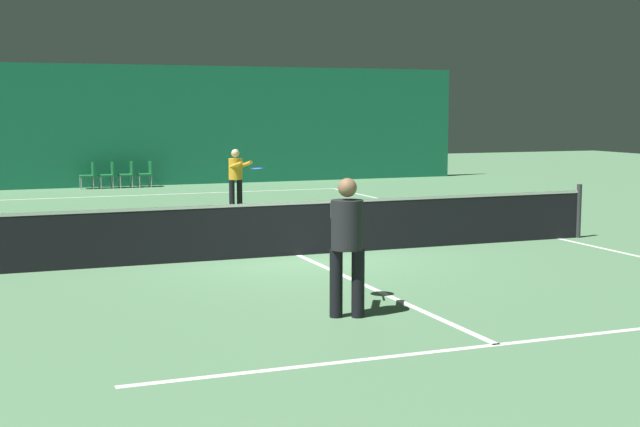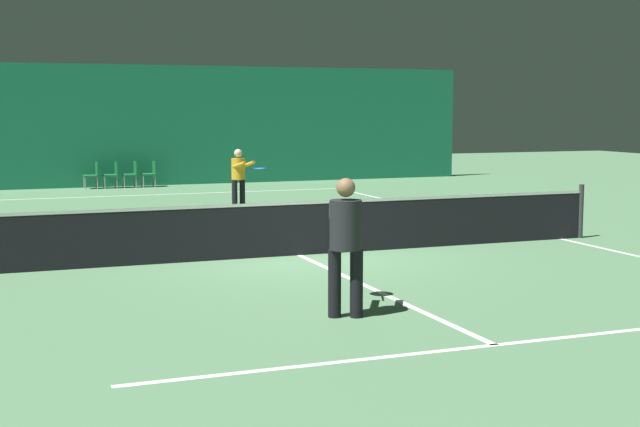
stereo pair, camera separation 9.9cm
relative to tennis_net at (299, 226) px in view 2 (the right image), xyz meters
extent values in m
plane|color=#56845B|center=(0.00, 0.00, -0.51)|extent=(60.00, 60.00, 0.00)
cube|color=#196B4C|center=(0.00, 15.18, 1.49)|extent=(23.00, 0.12, 3.99)
cube|color=white|center=(0.00, 11.90, -0.51)|extent=(11.00, 0.10, 0.00)
cube|color=white|center=(0.00, 6.40, -0.51)|extent=(8.25, 0.10, 0.00)
cube|color=white|center=(0.00, -6.40, -0.51)|extent=(8.25, 0.10, 0.00)
cube|color=white|center=(5.50, 0.00, -0.51)|extent=(0.10, 23.80, 0.00)
cube|color=white|center=(0.00, 0.00, -0.51)|extent=(0.10, 12.80, 0.00)
cube|color=black|center=(0.00, 0.00, -0.04)|extent=(11.90, 0.02, 0.95)
cube|color=white|center=(0.00, 0.00, 0.41)|extent=(11.90, 0.02, 0.05)
cylinder|color=#333338|center=(5.95, 0.00, 0.02)|extent=(0.10, 0.10, 1.07)
cylinder|color=black|center=(-1.15, -4.55, -0.09)|extent=(0.21, 0.21, 0.85)
cylinder|color=black|center=(-0.90, -4.65, -0.09)|extent=(0.21, 0.21, 0.85)
cylinder|color=#232328|center=(-1.03, -4.60, 0.64)|extent=(0.52, 0.52, 0.61)
sphere|color=#936B4C|center=(-1.03, -4.60, 1.10)|extent=(0.23, 0.23, 0.23)
cylinder|color=#232328|center=(-1.07, -4.29, 0.78)|extent=(0.31, 0.58, 0.25)
cylinder|color=#232328|center=(-0.77, -4.40, 0.78)|extent=(0.31, 0.58, 0.25)
cylinder|color=black|center=(-0.76, -3.94, 0.71)|extent=(0.14, 0.29, 0.03)
torus|color=red|center=(-0.65, -3.66, 0.71)|extent=(0.43, 0.43, 0.03)
cylinder|color=silver|center=(-0.65, -3.66, 0.71)|extent=(0.36, 0.36, 0.00)
cylinder|color=black|center=(1.11, 7.52, -0.14)|extent=(0.18, 0.18, 0.75)
cylinder|color=black|center=(0.88, 7.45, -0.14)|extent=(0.18, 0.18, 0.75)
cylinder|color=gold|center=(1.00, 7.48, 0.51)|extent=(0.44, 0.44, 0.54)
sphere|color=beige|center=(1.00, 7.48, 0.92)|extent=(0.21, 0.21, 0.21)
cylinder|color=gold|center=(1.21, 7.30, 0.63)|extent=(0.25, 0.52, 0.22)
cylinder|color=gold|center=(0.94, 7.21, 0.63)|extent=(0.25, 0.52, 0.22)
cylinder|color=black|center=(1.20, 6.87, 0.57)|extent=(0.12, 0.30, 0.03)
torus|color=#1951B2|center=(1.30, 6.59, 0.57)|extent=(0.42, 0.42, 0.03)
cylinder|color=silver|center=(1.30, 6.59, 0.57)|extent=(0.35, 0.35, 0.00)
cylinder|color=#99999E|center=(-2.10, 14.82, -0.32)|extent=(0.03, 0.03, 0.39)
cylinder|color=#99999E|center=(-2.10, 14.44, -0.32)|extent=(0.03, 0.03, 0.39)
cylinder|color=#99999E|center=(-1.72, 14.82, -0.32)|extent=(0.03, 0.03, 0.39)
cylinder|color=#99999E|center=(-1.72, 14.44, -0.32)|extent=(0.03, 0.03, 0.39)
cube|color=#196B38|center=(-1.91, 14.63, -0.10)|extent=(0.44, 0.44, 0.05)
cube|color=#196B38|center=(-1.71, 14.63, 0.13)|extent=(0.04, 0.44, 0.40)
cylinder|color=#99999E|center=(-1.48, 14.82, -0.32)|extent=(0.03, 0.03, 0.39)
cylinder|color=#99999E|center=(-1.48, 14.44, -0.32)|extent=(0.03, 0.03, 0.39)
cylinder|color=#99999E|center=(-1.10, 14.82, -0.32)|extent=(0.03, 0.03, 0.39)
cylinder|color=#99999E|center=(-1.10, 14.44, -0.32)|extent=(0.03, 0.03, 0.39)
cube|color=#196B38|center=(-1.29, 14.63, -0.10)|extent=(0.44, 0.44, 0.05)
cube|color=#196B38|center=(-1.09, 14.63, 0.13)|extent=(0.04, 0.44, 0.40)
cylinder|color=#99999E|center=(-0.87, 14.82, -0.32)|extent=(0.03, 0.03, 0.39)
cylinder|color=#99999E|center=(-0.87, 14.44, -0.32)|extent=(0.03, 0.03, 0.39)
cylinder|color=#99999E|center=(-0.49, 14.82, -0.32)|extent=(0.03, 0.03, 0.39)
cylinder|color=#99999E|center=(-0.49, 14.44, -0.32)|extent=(0.03, 0.03, 0.39)
cube|color=#196B38|center=(-0.68, 14.63, -0.10)|extent=(0.44, 0.44, 0.05)
cube|color=#196B38|center=(-0.48, 14.63, 0.13)|extent=(0.04, 0.44, 0.40)
cylinder|color=#99999E|center=(-0.25, 14.82, -0.32)|extent=(0.03, 0.03, 0.39)
cylinder|color=#99999E|center=(-0.25, 14.44, -0.32)|extent=(0.03, 0.03, 0.39)
cylinder|color=#99999E|center=(0.13, 14.82, -0.32)|extent=(0.03, 0.03, 0.39)
cylinder|color=#99999E|center=(0.13, 14.44, -0.32)|extent=(0.03, 0.03, 0.39)
cube|color=#196B38|center=(-0.06, 14.63, -0.10)|extent=(0.44, 0.44, 0.05)
cube|color=#196B38|center=(0.14, 14.63, 0.13)|extent=(0.04, 0.44, 0.40)
camera|label=1|loc=(-5.26, -14.55, 2.07)|focal=50.00mm
camera|label=2|loc=(-5.17, -14.58, 2.07)|focal=50.00mm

